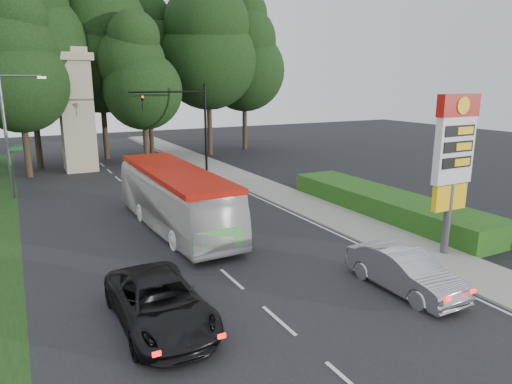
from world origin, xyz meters
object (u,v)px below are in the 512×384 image
streetlight_signs (9,129)px  gas_station_pylon (454,154)px  sedan_silver (404,271)px  transit_bus (175,199)px  monument (76,110)px  suv_charcoal (160,302)px  traffic_signal_mast (190,117)px

streetlight_signs → gas_station_pylon: bearing=-51.0°
sedan_silver → gas_station_pylon: bearing=22.0°
gas_station_pylon → transit_bus: size_ratio=0.61×
sedan_silver → monument: bearing=102.9°
transit_bus → suv_charcoal: (-3.44, -8.95, -0.80)m
transit_bus → suv_charcoal: size_ratio=2.07×
traffic_signal_mast → monument: 9.76m
traffic_signal_mast → suv_charcoal: 24.08m
monument → transit_bus: 19.48m
traffic_signal_mast → streetlight_signs: bearing=-171.1°
traffic_signal_mast → transit_bus: (-5.57, -13.04, -3.12)m
gas_station_pylon → sedan_silver: gas_station_pylon is taller
gas_station_pylon → monument: 30.17m
transit_bus → sedan_silver: transit_bus is taller
gas_station_pylon → sedan_silver: size_ratio=1.48×
gas_station_pylon → transit_bus: 13.10m
monument → sedan_silver: (7.08, -29.71, -4.34)m
streetlight_signs → transit_bus: 13.44m
traffic_signal_mast → transit_bus: size_ratio=0.65×
transit_bus → traffic_signal_mast: bearing=64.6°
gas_station_pylon → traffic_signal_mast: bearing=99.1°
traffic_signal_mast → streetlight_signs: size_ratio=0.90×
streetlight_signs → suv_charcoal: streetlight_signs is taller
streetlight_signs → suv_charcoal: (3.65, -20.00, -3.69)m
transit_bus → streetlight_signs: bearing=120.5°
sedan_silver → suv_charcoal: 8.59m
gas_station_pylon → suv_charcoal: bearing=179.9°
suv_charcoal → sedan_silver: bearing=-12.0°
transit_bus → monument: bearing=94.1°
gas_station_pylon → monument: monument is taller
gas_station_pylon → sedan_silver: (-4.12, -1.71, -3.69)m
gas_station_pylon → suv_charcoal: 13.07m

